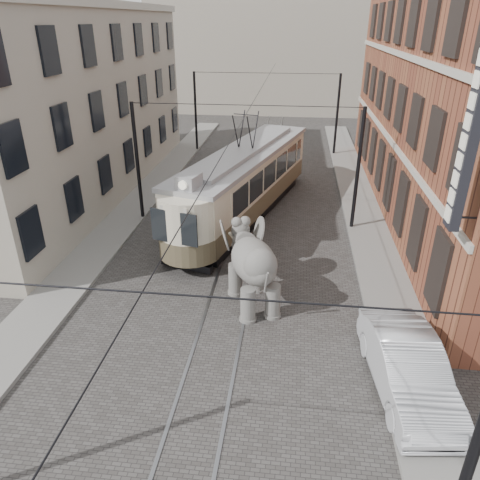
# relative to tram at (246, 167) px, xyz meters

# --- Properties ---
(ground) EXTENTS (120.00, 120.00, 0.00)m
(ground) POSITION_rel_tram_xyz_m (0.29, -7.22, -2.67)
(ground) COLOR #423F3D
(tram_rails) EXTENTS (1.54, 80.00, 0.02)m
(tram_rails) POSITION_rel_tram_xyz_m (0.29, -7.22, -2.66)
(tram_rails) COLOR slate
(tram_rails) RESTS_ON ground
(sidewalk_right) EXTENTS (2.00, 60.00, 0.15)m
(sidewalk_right) POSITION_rel_tram_xyz_m (6.29, -7.22, -2.60)
(sidewalk_right) COLOR slate
(sidewalk_right) RESTS_ON ground
(sidewalk_left) EXTENTS (2.00, 60.00, 0.15)m
(sidewalk_left) POSITION_rel_tram_xyz_m (-6.21, -7.22, -2.60)
(sidewalk_left) COLOR slate
(sidewalk_left) RESTS_ON ground
(brick_building) EXTENTS (8.00, 26.00, 12.00)m
(brick_building) POSITION_rel_tram_xyz_m (11.29, 1.78, 3.33)
(brick_building) COLOR brown
(brick_building) RESTS_ON ground
(stucco_building) EXTENTS (7.00, 24.00, 10.00)m
(stucco_building) POSITION_rel_tram_xyz_m (-10.71, 2.78, 2.33)
(stucco_building) COLOR #9D9482
(stucco_building) RESTS_ON ground
(distant_block) EXTENTS (28.00, 10.00, 14.00)m
(distant_block) POSITION_rel_tram_xyz_m (0.29, 32.78, 4.33)
(distant_block) COLOR #9D9482
(distant_block) RESTS_ON ground
(catenary) EXTENTS (11.00, 30.20, 6.00)m
(catenary) POSITION_rel_tram_xyz_m (0.09, -2.22, 0.33)
(catenary) COLOR black
(catenary) RESTS_ON ground
(tram) EXTENTS (6.32, 13.72, 5.35)m
(tram) POSITION_rel_tram_xyz_m (0.00, 0.00, 0.00)
(tram) COLOR beige
(tram) RESTS_ON ground
(elephant) EXTENTS (4.04, 5.20, 2.81)m
(elephant) POSITION_rel_tram_xyz_m (1.23, -8.51, -1.27)
(elephant) COLOR #615E59
(elephant) RESTS_ON ground
(parked_car) EXTENTS (2.26, 5.03, 1.60)m
(parked_car) POSITION_rel_tram_xyz_m (5.88, -12.28, -1.87)
(parked_car) COLOR #AFB0B4
(parked_car) RESTS_ON ground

